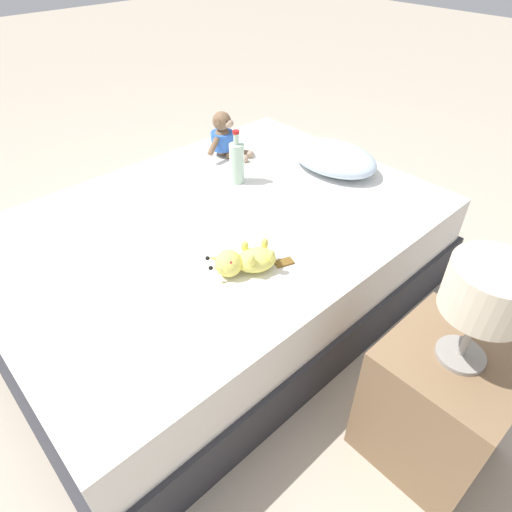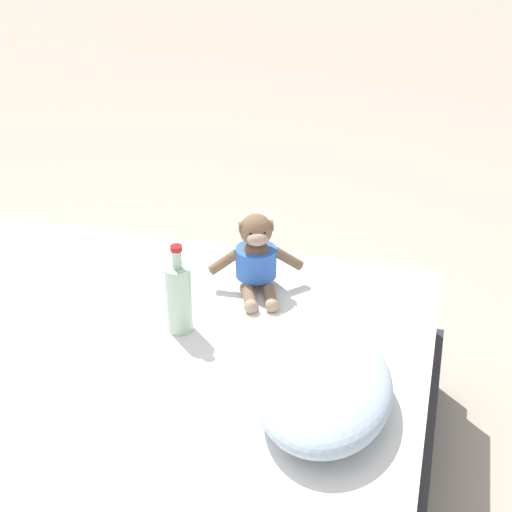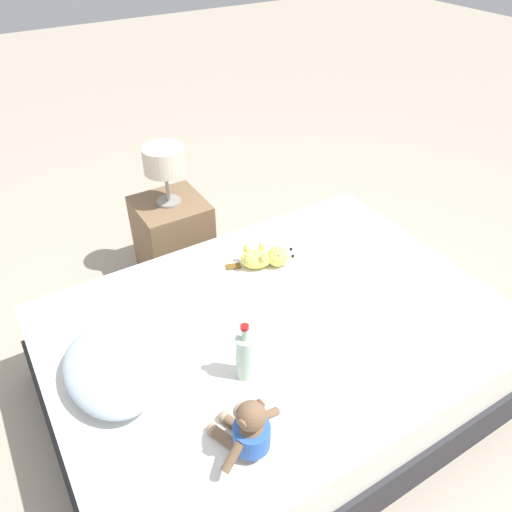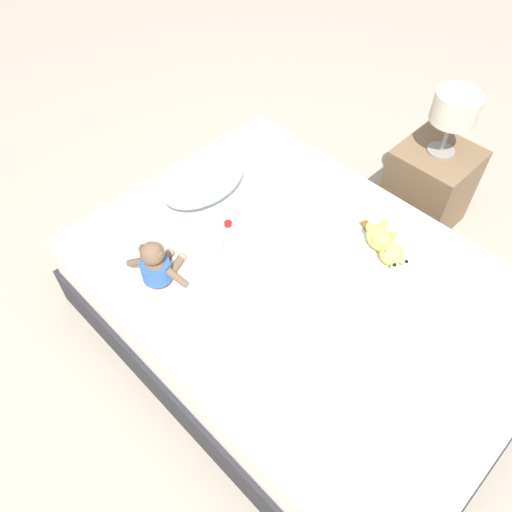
{
  "view_description": "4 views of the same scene",
  "coord_description": "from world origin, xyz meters",
  "views": [
    {
      "loc": [
        1.28,
        -0.95,
        1.51
      ],
      "look_at": [
        0.37,
        -0.11,
        0.52
      ],
      "focal_mm": 30.69,
      "sensor_mm": 36.0,
      "label": 1
    },
    {
      "loc": [
        1.49,
        0.92,
        1.67
      ],
      "look_at": [
        -0.45,
        0.41,
        0.56
      ],
      "focal_mm": 54.68,
      "sensor_mm": 36.0,
      "label": 2
    },
    {
      "loc": [
        -1.24,
        0.87,
        1.95
      ],
      "look_at": [
        0.37,
        -0.11,
        0.52
      ],
      "focal_mm": 34.75,
      "sensor_mm": 36.0,
      "label": 3
    },
    {
      "loc": [
        -1.05,
        -0.77,
        2.14
      ],
      "look_at": [
        -0.12,
        0.16,
        0.55
      ],
      "focal_mm": 35.28,
      "sensor_mm": 36.0,
      "label": 4
    }
  ],
  "objects": [
    {
      "name": "nightstand",
      "position": [
        1.09,
        0.03,
        0.24
      ],
      "size": [
        0.39,
        0.39,
        0.49
      ],
      "color": "#846647",
      "rests_on": "ground_plane"
    },
    {
      "name": "plush_monkey",
      "position": [
        -0.44,
        0.41,
        0.55
      ],
      "size": [
        0.25,
        0.28,
        0.24
      ],
      "color": "brown",
      "rests_on": "bed"
    },
    {
      "name": "bed",
      "position": [
        0.0,
        0.0,
        0.22
      ],
      "size": [
        1.4,
        1.95,
        0.46
      ],
      "color": "#2D2D33",
      "rests_on": "ground_plane"
    },
    {
      "name": "glass_bottle",
      "position": [
        -0.18,
        0.27,
        0.56
      ],
      "size": [
        0.07,
        0.07,
        0.26
      ],
      "color": "#B2D1B7",
      "rests_on": "bed"
    },
    {
      "name": "pillow",
      "position": [
        0.06,
        0.71,
        0.52
      ],
      "size": [
        0.49,
        0.35,
        0.13
      ],
      "color": "silver",
      "rests_on": "bed"
    },
    {
      "name": "bedside_lamp",
      "position": [
        1.09,
        0.03,
        0.74
      ],
      "size": [
        0.23,
        0.23,
        0.34
      ],
      "color": "gray",
      "rests_on": "nightstand"
    },
    {
      "name": "ground_plane",
      "position": [
        0.0,
        0.0,
        0.0
      ],
      "size": [
        16.0,
        16.0,
        0.0
      ],
      "primitive_type": "plane",
      "color": "#B7A893"
    },
    {
      "name": "plush_yellow_creature",
      "position": [
        0.35,
        -0.15,
        0.5
      ],
      "size": [
        0.2,
        0.32,
        0.1
      ],
      "color": "#EAE066",
      "rests_on": "bed"
    }
  ]
}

